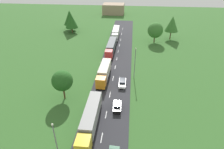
{
  "coord_description": "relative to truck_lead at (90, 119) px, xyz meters",
  "views": [
    {
      "loc": [
        4.5,
        -15.6,
        28.0
      ],
      "look_at": [
        -0.06,
        28.03,
        2.66
      ],
      "focal_mm": 30.69,
      "sensor_mm": 36.0,
      "label": 1
    }
  ],
  "objects": [
    {
      "name": "road",
      "position": [
        2.53,
        13.11,
        -2.15
      ],
      "size": [
        10.0,
        140.0,
        0.06
      ],
      "primitive_type": "cube",
      "color": "#2B2B30",
      "rests_on": "ground"
    },
    {
      "name": "lane_marking_centre",
      "position": [
        2.53,
        8.0,
        -2.11
      ],
      "size": [
        0.16,
        119.13,
        0.01
      ],
      "color": "white",
      "rests_on": "road"
    },
    {
      "name": "truck_lead",
      "position": [
        0.0,
        0.0,
        0.0
      ],
      "size": [
        2.6,
        14.44,
        3.7
      ],
      "color": "yellow",
      "rests_on": "road"
    },
    {
      "name": "truck_second",
      "position": [
        0.06,
        18.59,
        -0.02
      ],
      "size": [
        2.75,
        11.87,
        3.71
      ],
      "color": "orange",
      "rests_on": "road"
    },
    {
      "name": "truck_third",
      "position": [
        -0.04,
        37.64,
        -0.12
      ],
      "size": [
        2.77,
        14.72,
        3.45
      ],
      "color": "red",
      "rests_on": "road"
    },
    {
      "name": "truck_fourth",
      "position": [
        0.24,
        54.1,
        -0.04
      ],
      "size": [
        2.65,
        13.08,
        3.62
      ],
      "color": "white",
      "rests_on": "road"
    },
    {
      "name": "car_second",
      "position": [
        4.71,
        5.98,
        -1.36
      ],
      "size": [
        1.91,
        4.0,
        1.44
      ],
      "color": "black",
      "rests_on": "road"
    },
    {
      "name": "car_third",
      "position": [
        5.32,
        15.79,
        -1.33
      ],
      "size": [
        1.88,
        4.48,
        1.5
      ],
      "color": "white",
      "rests_on": "road"
    },
    {
      "name": "lamppost_lead",
      "position": [
        -3.88,
        -7.32,
        2.16
      ],
      "size": [
        0.36,
        0.36,
        7.72
      ],
      "color": "slate",
      "rests_on": "ground"
    },
    {
      "name": "lamppost_second",
      "position": [
        8.38,
        20.2,
        2.81
      ],
      "size": [
        0.36,
        0.36,
        9.01
      ],
      "color": "slate",
      "rests_on": "ground"
    },
    {
      "name": "tree_oak",
      "position": [
        -22.62,
        62.93,
        3.73
      ],
      "size": [
        6.0,
        6.0,
        9.22
      ],
      "color": "#513823",
      "rests_on": "ground"
    },
    {
      "name": "tree_birch",
      "position": [
        -20.58,
        58.43,
        3.45
      ],
      "size": [
        5.77,
        5.77,
        8.82
      ],
      "color": "#513823",
      "rests_on": "ground"
    },
    {
      "name": "tree_maple",
      "position": [
        23.58,
        54.1,
        4.44
      ],
      "size": [
        5.58,
        5.58,
        9.71
      ],
      "color": "#513823",
      "rests_on": "ground"
    },
    {
      "name": "tree_pine",
      "position": [
        -8.13,
        8.7,
        2.75
      ],
      "size": [
        4.85,
        4.85,
        7.37
      ],
      "color": "#513823",
      "rests_on": "ground"
    },
    {
      "name": "tree_elm",
      "position": [
        16.49,
        49.56,
        2.91
      ],
      "size": [
        6.15,
        6.15,
        8.17
      ],
      "color": "#513823",
      "rests_on": "ground"
    },
    {
      "name": "distant_building",
      "position": [
        -5.22,
        100.09,
        0.88
      ],
      "size": [
        13.39,
        10.65,
        6.12
      ],
      "primitive_type": "cube",
      "color": "#9E846B",
      "rests_on": "ground"
    }
  ]
}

